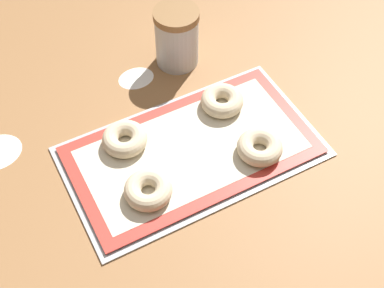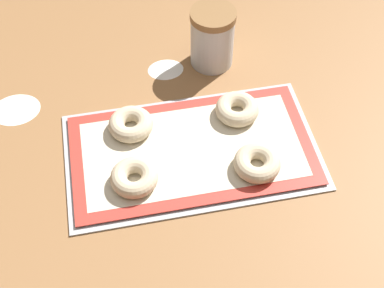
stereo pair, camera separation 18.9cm
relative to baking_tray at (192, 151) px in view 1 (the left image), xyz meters
name	(u,v)px [view 1 (the left image)]	position (x,y,z in m)	size (l,w,h in m)	color
ground_plane	(196,145)	(0.02, 0.01, 0.00)	(2.80, 2.80, 0.00)	olive
baking_tray	(192,151)	(0.00, 0.00, 0.00)	(0.50, 0.29, 0.01)	#B2B5BA
baking_mat	(192,150)	(0.00, 0.00, 0.01)	(0.48, 0.26, 0.00)	red
bagel_front_left	(148,190)	(-0.12, -0.06, 0.02)	(0.09, 0.09, 0.03)	beige
bagel_front_right	(260,147)	(0.11, -0.07, 0.02)	(0.09, 0.09, 0.03)	beige
bagel_back_left	(125,139)	(-0.11, 0.07, 0.02)	(0.09, 0.09, 0.03)	beige
bagel_back_right	(222,101)	(0.11, 0.07, 0.02)	(0.09, 0.09, 0.03)	beige
flour_canister	(177,37)	(0.10, 0.25, 0.07)	(0.10, 0.10, 0.14)	silver
flour_patch_near	(136,78)	(-0.01, 0.24, 0.00)	(0.08, 0.07, 0.00)	white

